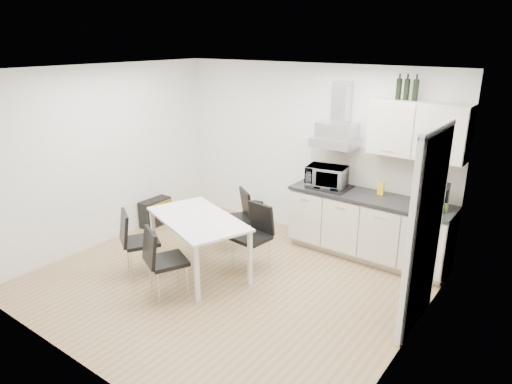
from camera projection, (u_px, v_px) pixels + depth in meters
ground at (226, 281)px, 5.79m from camera, size 4.50×4.50×0.00m
wall_back at (309, 152)px, 6.90m from camera, size 4.50×0.10×2.60m
wall_front at (70, 242)px, 3.85m from camera, size 4.50×0.10×2.60m
wall_left at (105, 156)px, 6.64m from camera, size 0.10×4.00×2.60m
wall_right at (414, 229)px, 4.11m from camera, size 0.10×4.00×2.60m
ceiling at (220, 70)px, 4.96m from camera, size 4.50×4.50×0.00m
doorway at (425, 233)px, 4.64m from camera, size 0.08×1.04×2.10m
kitchenette at (373, 201)px, 6.19m from camera, size 2.22×0.64×2.52m
dining_table at (198, 223)px, 5.86m from camera, size 1.64×1.28×0.75m
chair_far_left at (233, 221)px, 6.56m from camera, size 0.65×0.66×0.88m
chair_far_right at (251, 238)px, 5.98m from camera, size 0.49×0.54×0.88m
chair_near_left at (142, 242)px, 5.87m from camera, size 0.63×0.65×0.88m
chair_near_right at (168, 262)px, 5.36m from camera, size 0.61×0.64×0.88m
guitar_amp at (155, 212)px, 7.48m from camera, size 0.23×0.53×0.44m
floor_speaker at (256, 211)px, 7.70m from camera, size 0.22×0.21×0.31m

